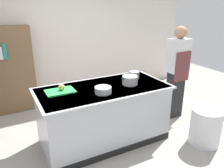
{
  "coord_description": "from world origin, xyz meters",
  "views": [
    {
      "loc": [
        -1.34,
        -2.8,
        2.08
      ],
      "look_at": [
        0.25,
        0.2,
        0.85
      ],
      "focal_mm": 35.74,
      "sensor_mm": 36.0,
      "label": 1
    }
  ],
  "objects": [
    {
      "name": "trash_bin",
      "position": [
        1.34,
        -0.83,
        0.29
      ],
      "size": [
        0.46,
        0.46,
        0.58
      ],
      "primitive_type": "cylinder",
      "color": "silver",
      "rests_on": "ground_plane"
    },
    {
      "name": "ground_plane",
      "position": [
        0.0,
        0.0,
        0.0
      ],
      "size": [
        10.0,
        10.0,
        0.0
      ],
      "primitive_type": "plane",
      "color": "#9E9991"
    },
    {
      "name": "back_wall",
      "position": [
        0.0,
        2.1,
        1.5
      ],
      "size": [
        6.4,
        0.12,
        3.0
      ],
      "primitive_type": "cube",
      "color": "silver",
      "rests_on": "ground_plane"
    },
    {
      "name": "counter_island",
      "position": [
        0.0,
        -0.0,
        0.47
      ],
      "size": [
        1.98,
        0.98,
        0.9
      ],
      "color": "#B7BABF",
      "rests_on": "ground_plane"
    },
    {
      "name": "stock_pot",
      "position": [
        0.42,
        -0.06,
        0.97
      ],
      "size": [
        0.3,
        0.24,
        0.14
      ],
      "color": "#B7BABF",
      "rests_on": "counter_island"
    },
    {
      "name": "person_chef",
      "position": [
        1.56,
        0.11,
        0.91
      ],
      "size": [
        0.38,
        0.25,
        1.72
      ],
      "rotation": [
        0.0,
        0.0,
        1.45
      ],
      "color": "black",
      "rests_on": "ground_plane"
    },
    {
      "name": "mixing_bowl",
      "position": [
        -0.1,
        -0.19,
        0.95
      ],
      "size": [
        0.24,
        0.24,
        0.09
      ],
      "primitive_type": "cylinder",
      "color": "#B7BABF",
      "rests_on": "counter_island"
    },
    {
      "name": "sauce_pan",
      "position": [
        0.65,
        0.16,
        0.96
      ],
      "size": [
        0.24,
        0.17,
        0.12
      ],
      "color": "#99999E",
      "rests_on": "counter_island"
    },
    {
      "name": "bookshelf",
      "position": [
        -1.26,
        1.8,
        0.85
      ],
      "size": [
        1.1,
        0.31,
        1.7
      ],
      "color": "brown",
      "rests_on": "ground_plane"
    },
    {
      "name": "onion",
      "position": [
        -0.59,
        0.14,
        0.97
      ],
      "size": [
        0.09,
        0.09,
        0.09
      ],
      "primitive_type": "sphere",
      "color": "tan",
      "rests_on": "cutting_board"
    },
    {
      "name": "cutting_board",
      "position": [
        -0.62,
        0.13,
        0.91
      ],
      "size": [
        0.4,
        0.28,
        0.02
      ],
      "primitive_type": "cube",
      "color": "green",
      "rests_on": "counter_island"
    }
  ]
}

